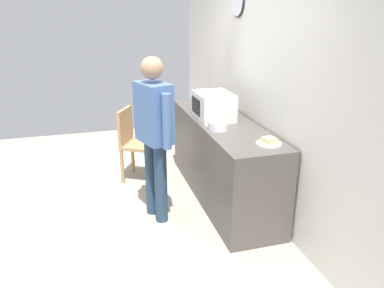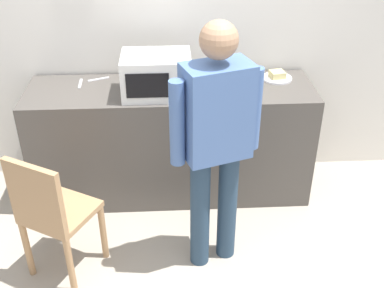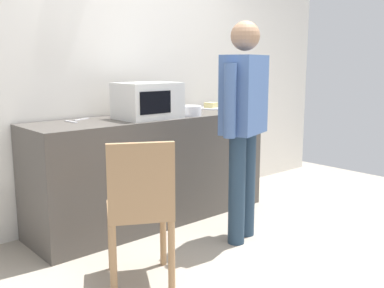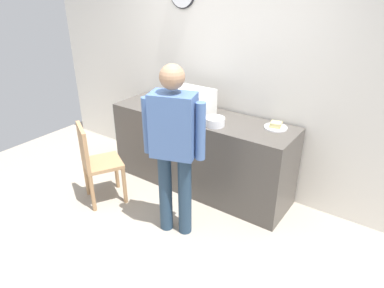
% 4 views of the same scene
% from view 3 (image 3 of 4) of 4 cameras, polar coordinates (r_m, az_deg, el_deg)
% --- Properties ---
extents(ground_plane, '(6.00, 6.00, 0.00)m').
position_cam_3_polar(ground_plane, '(3.31, 8.94, -14.68)').
color(ground_plane, '#9E9384').
extents(back_wall, '(5.40, 0.13, 2.60)m').
position_cam_3_polar(back_wall, '(4.20, -7.73, 9.01)').
color(back_wall, silver).
rests_on(back_wall, ground_plane).
extents(kitchen_counter, '(2.20, 0.62, 0.94)m').
position_cam_3_polar(kitchen_counter, '(3.97, -5.09, -3.20)').
color(kitchen_counter, '#4C4742').
rests_on(kitchen_counter, ground_plane).
extents(microwave, '(0.50, 0.39, 0.30)m').
position_cam_3_polar(microwave, '(3.74, -5.72, 5.57)').
color(microwave, silver).
rests_on(microwave, kitchen_counter).
extents(sandwich_plate, '(0.24, 0.24, 0.06)m').
position_cam_3_polar(sandwich_plate, '(4.53, 2.49, 4.79)').
color(sandwich_plate, white).
rests_on(sandwich_plate, kitchen_counter).
extents(salad_bowl, '(0.21, 0.21, 0.09)m').
position_cam_3_polar(salad_bowl, '(3.93, -0.30, 4.29)').
color(salad_bowl, white).
rests_on(salad_bowl, kitchen_counter).
extents(fork_utensil, '(0.03, 0.17, 0.01)m').
position_cam_3_polar(fork_utensil, '(3.63, -15.29, 2.79)').
color(fork_utensil, silver).
rests_on(fork_utensil, kitchen_counter).
extents(spoon_utensil, '(0.16, 0.08, 0.01)m').
position_cam_3_polar(spoon_utensil, '(3.76, -14.02, 3.09)').
color(spoon_utensil, silver).
rests_on(spoon_utensil, kitchen_counter).
extents(person_standing, '(0.56, 0.36, 1.70)m').
position_cam_3_polar(person_standing, '(3.44, 6.65, 3.66)').
color(person_standing, '#243A51').
rests_on(person_standing, ground_plane).
extents(wooden_chair, '(0.54, 0.54, 0.94)m').
position_cam_3_polar(wooden_chair, '(2.79, -6.68, -7.90)').
color(wooden_chair, '#A87F56').
rests_on(wooden_chair, ground_plane).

